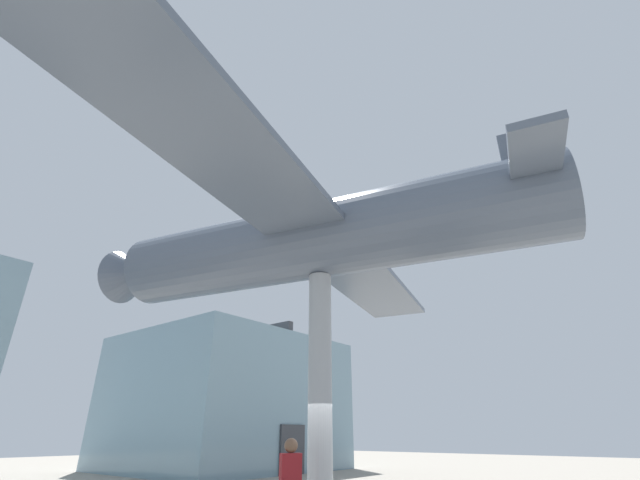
% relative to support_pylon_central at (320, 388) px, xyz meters
% --- Properties ---
extents(glass_pavilion_right, '(11.23, 10.64, 7.75)m').
position_rel_support_pylon_central_xyz_m(glass_pavilion_right, '(9.51, 14.60, 0.73)').
color(glass_pavilion_right, '#7593A3').
rests_on(glass_pavilion_right, ground_plane).
extents(support_pylon_central, '(0.58, 0.58, 5.72)m').
position_rel_support_pylon_central_xyz_m(support_pylon_central, '(0.00, 0.00, 0.00)').
color(support_pylon_central, '#999EA3').
rests_on(support_pylon_central, ground_plane).
extents(suspended_airplane, '(17.40, 14.18, 3.00)m').
position_rel_support_pylon_central_xyz_m(suspended_airplane, '(-0.08, 0.32, 3.93)').
color(suspended_airplane, '#4C5666').
rests_on(suspended_airplane, support_pylon_central).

